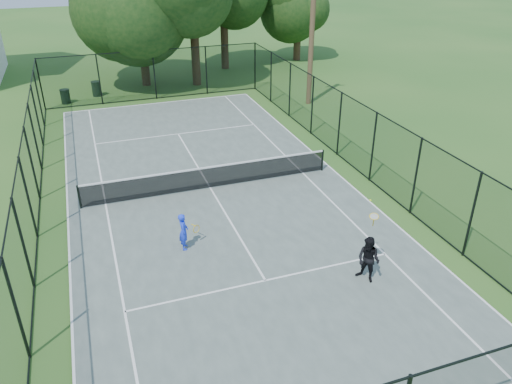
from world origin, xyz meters
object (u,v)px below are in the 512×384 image
object	(u,v)px
trash_bin_left	(65,96)
utility_pole	(312,39)
player_black	(368,259)
trash_bin_right	(96,89)
tennis_net	(210,176)
player_blue	(184,231)

from	to	relation	value
trash_bin_left	utility_pole	xyz separation A→B (m)	(13.84, -4.89, 3.36)
trash_bin_left	player_black	bearing A→B (deg)	-68.97
utility_pole	player_black	world-z (taller)	utility_pole
trash_bin_right	player_black	distance (m)	23.07
tennis_net	utility_pole	world-z (taller)	utility_pole
player_blue	tennis_net	bearing A→B (deg)	64.13
utility_pole	tennis_net	bearing A→B (deg)	-133.44
trash_bin_right	trash_bin_left	bearing A→B (deg)	-153.42
trash_bin_left	trash_bin_right	world-z (taller)	trash_bin_right
utility_pole	player_blue	world-z (taller)	utility_pole
trash_bin_right	utility_pole	bearing A→B (deg)	-25.95
tennis_net	trash_bin_left	size ratio (longest dim) A/B	11.70
player_blue	utility_pole	bearing A→B (deg)	51.08
trash_bin_left	player_blue	distance (m)	18.11
trash_bin_left	utility_pole	distance (m)	15.06
tennis_net	player_black	xyz separation A→B (m)	(2.85, -7.36, 0.22)
utility_pole	player_black	bearing A→B (deg)	-109.13
tennis_net	player_black	bearing A→B (deg)	-68.84
utility_pole	player_black	distance (m)	17.57
player_black	trash_bin_left	bearing A→B (deg)	111.03
tennis_net	trash_bin_left	xyz separation A→B (m)	(-5.32, 13.89, -0.14)
trash_bin_left	utility_pole	world-z (taller)	utility_pole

